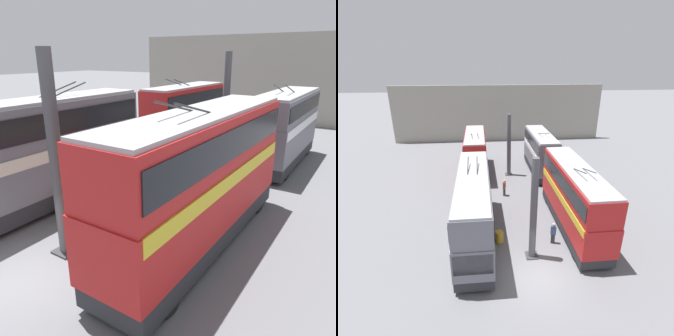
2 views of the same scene
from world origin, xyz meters
TOP-DOWN VIEW (x-y plane):
  - ground_plane at (0.00, 0.00)m, footprint 240.00×240.00m
  - depot_back_wall at (32.81, 0.00)m, footprint 0.50×36.00m
  - support_column_near at (2.08, 0.00)m, footprint 0.86×0.86m
  - support_column_far at (16.99, 0.00)m, footprint 0.86×0.86m
  - bus_left_near at (5.43, -4.04)m, footprint 10.97×2.54m
  - bus_left_far at (17.76, -4.04)m, footprint 9.29×2.54m
  - bus_right_mid at (4.62, 4.04)m, footprint 11.45×2.54m
  - bus_right_far at (18.22, 4.04)m, footprint 9.36×2.54m
  - person_by_left_row at (3.38, -1.88)m, footprint 0.35×0.47m
  - person_aisle_midway at (11.51, 1.09)m, footprint 0.47×0.36m
  - oil_drum at (3.93, 2.18)m, footprint 0.64×0.64m

SIDE VIEW (x-z plane):
  - ground_plane at x=0.00m, z-range 0.00..0.00m
  - oil_drum at x=3.93m, z-range 0.00..0.92m
  - person_by_left_row at x=3.38m, z-range 0.06..1.84m
  - person_aisle_midway at x=11.51m, z-range 0.06..1.87m
  - bus_left_far at x=17.76m, z-range 0.03..5.62m
  - bus_right_far at x=18.22m, z-range 0.03..5.64m
  - bus_right_mid at x=4.62m, z-range 0.06..6.02m
  - bus_left_near at x=5.43m, z-range 0.06..6.05m
  - support_column_near at x=2.08m, z-range -0.12..7.39m
  - support_column_far at x=16.99m, z-range -0.12..7.39m
  - depot_back_wall at x=32.81m, z-range 0.00..9.52m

